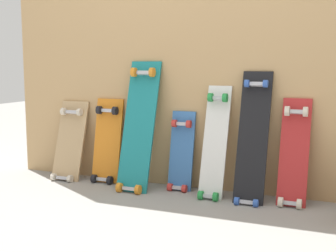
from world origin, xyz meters
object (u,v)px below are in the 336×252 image
Objects in this scene: skateboard_orange at (107,145)px; skateboard_blue at (181,156)px; skateboard_teal at (138,130)px; skateboard_red at (294,157)px; skateboard_natural at (69,145)px; skateboard_black at (252,143)px; skateboard_white at (214,147)px.

skateboard_blue is at bearing 0.62° from skateboard_orange.
skateboard_teal is 0.35m from skateboard_blue.
skateboard_teal is 1.06m from skateboard_red.
skateboard_natural is at bearing -173.42° from skateboard_orange.
skateboard_black is 0.27m from skateboard_red.
skateboard_red reaches higher than skateboard_natural.
skateboard_natural is 0.69× the size of skateboard_teal.
skateboard_black is (0.80, 0.02, -0.04)m from skateboard_teal.
skateboard_orange is at bearing 176.28° from skateboard_white.
skateboard_teal is 1.20× the size of skateboard_white.
skateboard_black reaches higher than skateboard_white.
skateboard_black is at bearing -3.21° from skateboard_orange.
skateboard_red is at bearing 2.41° from skateboard_teal.
skateboard_white is at bearing -177.74° from skateboard_red.
skateboard_red is at bearing -1.49° from skateboard_orange.
skateboard_white reaches higher than skateboard_red.
skateboard_blue is 0.77m from skateboard_red.
skateboard_blue is at bearing 176.90° from skateboard_red.
skateboard_orange is 0.94× the size of skateboard_red.
skateboard_natural is 0.31m from skateboard_orange.
skateboard_teal reaches higher than skateboard_orange.
skateboard_blue is 0.77× the size of skateboard_white.
skateboard_teal is 0.80m from skateboard_black.
skateboard_red reaches higher than skateboard_orange.
skateboard_natural is 1.66m from skateboard_red.
skateboard_teal is at bearing -163.41° from skateboard_blue.
skateboard_red is (1.05, 0.04, -0.12)m from skateboard_teal.
skateboard_white reaches higher than skateboard_natural.
skateboard_black reaches higher than skateboard_blue.
skateboard_white is (0.55, 0.02, -0.08)m from skateboard_teal.
skateboard_blue is (0.29, 0.09, -0.17)m from skateboard_teal.
skateboard_natural is 1.07× the size of skateboard_blue.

